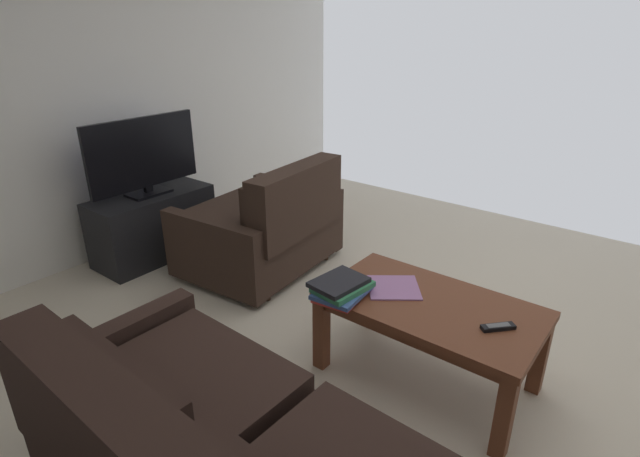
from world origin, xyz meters
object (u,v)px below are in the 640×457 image
(loveseat_near, at_px, (266,227))
(tv_stand, at_px, (153,225))
(loose_magazine, at_px, (394,287))
(coffee_table, at_px, (430,314))
(tv_remote, at_px, (498,327))
(flat_tv, at_px, (143,155))
(book_stack, at_px, (341,288))

(loveseat_near, xyz_separation_m, tv_stand, (0.88, 0.39, -0.09))
(loveseat_near, bearing_deg, loose_magazine, 163.42)
(loveseat_near, height_order, coffee_table, loveseat_near)
(loveseat_near, bearing_deg, tv_remote, 167.32)
(coffee_table, bearing_deg, flat_tv, -0.33)
(tv_stand, distance_m, loose_magazine, 2.23)
(tv_remote, bearing_deg, loose_magazine, -3.15)
(loveseat_near, distance_m, coffee_table, 1.61)
(loveseat_near, distance_m, tv_remote, 1.96)
(loveseat_near, xyz_separation_m, coffee_table, (-1.56, 0.41, 0.05))
(tv_stand, height_order, loose_magazine, tv_stand)
(flat_tv, distance_m, loose_magazine, 2.25)
(book_stack, height_order, loose_magazine, book_stack)
(tv_stand, distance_m, flat_tv, 0.58)
(loveseat_near, height_order, flat_tv, flat_tv)
(tv_stand, bearing_deg, tv_remote, 179.26)
(loveseat_near, bearing_deg, flat_tv, 23.89)
(tv_stand, xyz_separation_m, loose_magazine, (-2.22, 0.00, 0.21))
(loose_magazine, bearing_deg, loveseat_near, -143.99)
(loveseat_near, xyz_separation_m, flat_tv, (0.88, 0.39, 0.49))
(coffee_table, bearing_deg, tv_remote, 176.24)
(tv_stand, relative_size, tv_remote, 6.41)
(coffee_table, bearing_deg, tv_stand, -0.30)
(loveseat_near, xyz_separation_m, tv_remote, (-1.90, 0.43, 0.13))
(tv_stand, bearing_deg, loveseat_near, -156.07)
(flat_tv, height_order, loose_magazine, flat_tv)
(coffee_table, distance_m, flat_tv, 2.48)
(tv_stand, relative_size, loose_magazine, 3.57)
(loveseat_near, xyz_separation_m, loose_magazine, (-1.33, 0.40, 0.12))
(tv_stand, height_order, tv_remote, tv_stand)
(coffee_table, bearing_deg, book_stack, 30.65)
(flat_tv, xyz_separation_m, tv_remote, (-2.79, 0.04, -0.36))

